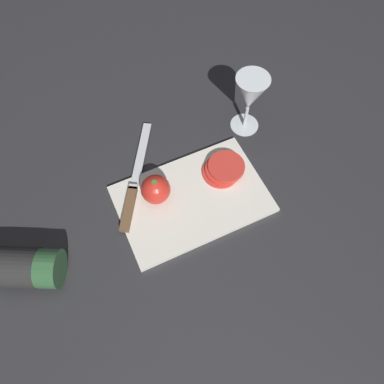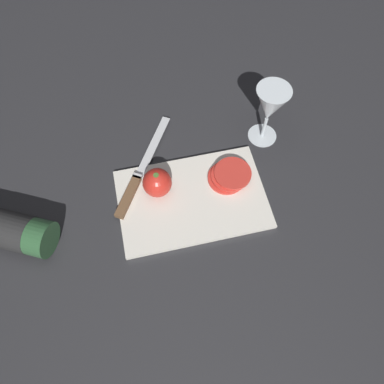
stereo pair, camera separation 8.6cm
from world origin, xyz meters
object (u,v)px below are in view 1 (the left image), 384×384
(whole_tomato, at_px, (156,189))
(knife, at_px, (131,197))
(wine_glass, at_px, (250,95))
(tomato_slice_stack_near, at_px, (223,169))
(wine_bottle, at_px, (7,267))

(whole_tomato, relative_size, knife, 0.25)
(wine_glass, bearing_deg, tomato_slice_stack_near, 42.45)
(whole_tomato, height_order, knife, whole_tomato)
(wine_glass, distance_m, whole_tomato, 0.32)
(knife, xyz_separation_m, tomato_slice_stack_near, (-0.23, 0.03, 0.00))
(wine_glass, distance_m, knife, 0.37)
(whole_tomato, height_order, tomato_slice_stack_near, whole_tomato)
(wine_glass, xyz_separation_m, knife, (0.35, 0.08, -0.10))
(wine_bottle, bearing_deg, wine_glass, -167.52)
(wine_bottle, relative_size, knife, 1.13)
(whole_tomato, bearing_deg, wine_glass, -160.32)
(tomato_slice_stack_near, bearing_deg, wine_glass, -137.55)
(wine_glass, height_order, knife, wine_glass)
(wine_glass, relative_size, knife, 0.61)
(wine_glass, relative_size, tomato_slice_stack_near, 1.60)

